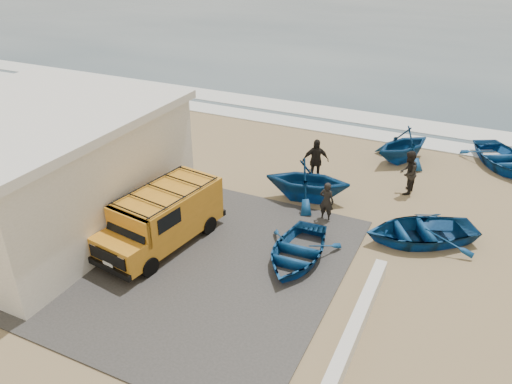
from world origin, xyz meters
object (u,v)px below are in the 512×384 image
(boat_far_right, at_px, (503,158))
(boat_mid_left, at_px, (307,180))
(parapet, at_px, (356,327))
(boat_near_left, at_px, (297,251))
(boat_near_right, at_px, (420,231))
(van, at_px, (163,216))
(fisherman_back, at_px, (315,161))
(building, at_px, (33,166))
(fisherman_front, at_px, (327,201))
(fisherman_middle, at_px, (408,173))
(boat_far_left, at_px, (404,144))

(boat_far_right, bearing_deg, boat_mid_left, -163.83)
(parapet, height_order, boat_near_left, boat_near_left)
(boat_near_right, height_order, boat_far_right, boat_far_right)
(van, bearing_deg, fisherman_back, 74.11)
(fisherman_back, bearing_deg, building, -168.85)
(boat_near_right, relative_size, fisherman_front, 2.53)
(boat_far_right, xyz_separation_m, fisherman_front, (-5.91, -8.08, 0.36))
(van, relative_size, fisherman_middle, 2.67)
(parapet, xyz_separation_m, fisherman_middle, (-0.34, 9.03, 0.66))
(parapet, distance_m, boat_near_right, 5.60)
(boat_near_left, relative_size, boat_mid_left, 1.05)
(building, bearing_deg, boat_mid_left, 33.45)
(boat_far_right, distance_m, fisherman_front, 10.01)
(boat_near_left, bearing_deg, van, -169.63)
(van, bearing_deg, fisherman_front, 49.69)
(building, bearing_deg, boat_far_right, 38.74)
(boat_mid_left, xyz_separation_m, boat_far_right, (7.10, 6.92, -0.47))
(boat_mid_left, bearing_deg, building, 112.28)
(boat_far_left, relative_size, boat_far_right, 0.79)
(boat_far_right, xyz_separation_m, fisherman_middle, (-3.56, -4.58, 0.51))
(boat_mid_left, bearing_deg, van, 135.71)
(boat_mid_left, xyz_separation_m, fisherman_front, (1.20, -1.16, -0.11))
(parapet, height_order, boat_near_right, boat_near_right)
(van, distance_m, fisherman_front, 6.09)
(fisherman_front, distance_m, fisherman_back, 3.22)
(parapet, xyz_separation_m, fisherman_front, (-2.68, 5.54, 0.51))
(boat_far_left, bearing_deg, fisherman_back, -97.35)
(parapet, distance_m, boat_far_right, 13.99)
(boat_near_right, relative_size, fisherman_back, 1.99)
(boat_near_right, bearing_deg, boat_mid_left, -135.33)
(boat_near_left, height_order, boat_near_right, boat_near_right)
(fisherman_front, bearing_deg, van, 47.39)
(building, relative_size, boat_far_right, 2.29)
(boat_far_right, relative_size, fisherman_front, 2.63)
(boat_mid_left, xyz_separation_m, boat_far_left, (2.75, 5.57, -0.04))
(fisherman_front, bearing_deg, fisherman_back, -56.75)
(fisherman_back, bearing_deg, van, -144.69)
(van, xyz_separation_m, boat_mid_left, (3.37, 5.17, -0.21))
(boat_near_left, bearing_deg, boat_near_right, 37.80)
(building, relative_size, fisherman_back, 4.75)
(boat_far_right, height_order, fisherman_middle, fisherman_middle)
(building, xyz_separation_m, parapet, (12.50, -1.00, -1.89))
(fisherman_middle, bearing_deg, van, -37.79)
(boat_near_left, relative_size, fisherman_middle, 1.89)
(parapet, height_order, fisherman_middle, fisherman_middle)
(parapet, bearing_deg, boat_near_right, 81.91)
(boat_mid_left, bearing_deg, boat_near_right, -114.98)
(building, relative_size, fisherman_middle, 5.03)
(boat_near_left, bearing_deg, boat_far_left, 78.13)
(boat_near_right, bearing_deg, parapet, -39.60)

